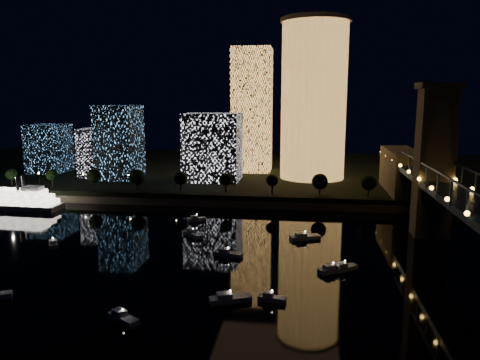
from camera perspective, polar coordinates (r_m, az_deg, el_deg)
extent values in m
plane|color=black|center=(118.87, -4.03, -12.41)|extent=(520.00, 520.00, 0.00)
cube|color=black|center=(271.81, 2.86, 0.99)|extent=(420.00, 160.00, 5.00)
cube|color=#6B5E4C|center=(195.80, 0.87, -2.88)|extent=(420.00, 6.00, 3.00)
cylinder|color=#FCAC50|center=(237.22, 8.96, 9.36)|extent=(32.00, 32.00, 75.85)
cylinder|color=#6B5E4C|center=(239.98, 9.23, 18.69)|extent=(34.00, 34.00, 2.00)
cube|color=#FCAC50|center=(257.66, 1.48, 8.48)|extent=(20.88, 20.88, 66.43)
cube|color=white|center=(229.47, -3.35, 4.04)|extent=(26.56, 22.47, 32.69)
cube|color=#57A3EC|center=(243.37, -14.46, 4.53)|extent=(18.21, 23.67, 36.42)
cube|color=white|center=(251.97, -15.80, 3.29)|extent=(24.54, 22.31, 24.54)
cube|color=#57A3EC|center=(275.89, -22.26, 3.60)|extent=(18.38, 20.22, 25.74)
cube|color=#6B5E4C|center=(164.33, 22.57, 1.82)|extent=(11.00, 9.00, 48.00)
cube|color=#6B5E4C|center=(162.96, 23.17, 10.54)|extent=(13.00, 11.00, 2.00)
cube|color=navy|center=(115.44, 26.38, -1.18)|extent=(0.50, 150.00, 0.50)
cube|color=#6B5E4C|center=(214.33, 19.01, 0.42)|extent=(12.00, 40.00, 23.00)
cube|color=navy|center=(127.29, 24.57, -1.68)|extent=(0.50, 0.50, 7.00)
cube|color=navy|center=(150.04, 21.99, 0.17)|extent=(0.50, 0.50, 7.00)
cube|color=navy|center=(173.12, 20.09, 1.52)|extent=(0.50, 0.50, 7.00)
sphere|color=#FFAE38|center=(116.32, 25.95, -3.69)|extent=(1.20, 1.20, 1.20)
sphere|color=#FFAE38|center=(158.81, 21.00, 0.12)|extent=(1.20, 1.20, 1.20)
sphere|color=#FFAE38|center=(202.39, 18.16, 2.31)|extent=(1.20, 1.20, 1.20)
cube|color=silver|center=(215.62, -26.19, -2.84)|extent=(43.66, 11.84, 2.16)
cube|color=white|center=(215.20, -26.23, -2.30)|extent=(40.02, 10.78, 1.98)
cube|color=white|center=(214.82, -26.27, -1.78)|extent=(36.38, 9.72, 1.98)
cube|color=white|center=(214.46, -26.31, -1.26)|extent=(30.93, 8.57, 1.98)
cube|color=silver|center=(207.91, -23.96, -0.93)|extent=(7.44, 5.72, 1.62)
cylinder|color=black|center=(209.22, -25.50, -0.43)|extent=(1.26, 1.26, 5.41)
cylinder|color=black|center=(212.10, -24.93, -0.26)|extent=(1.26, 1.26, 5.41)
cube|color=silver|center=(108.61, -1.18, -14.30)|extent=(9.77, 6.32, 1.20)
cube|color=silver|center=(107.87, -1.92, -13.84)|extent=(3.95, 3.49, 1.00)
sphere|color=white|center=(107.80, -1.18, -13.33)|extent=(0.36, 0.36, 0.36)
cube|color=silver|center=(175.00, -5.28, -4.80)|extent=(6.80, 5.45, 1.20)
cube|color=silver|center=(174.39, -5.60, -4.49)|extent=(2.92, 2.74, 1.00)
sphere|color=white|center=(174.50, -5.30, -4.17)|extent=(0.36, 0.36, 0.36)
cube|color=silver|center=(108.82, 3.92, -14.27)|extent=(6.51, 2.99, 1.20)
cube|color=silver|center=(108.57, 3.43, -13.69)|extent=(2.43, 1.96, 1.00)
sphere|color=white|center=(108.01, 3.94, -13.31)|extent=(0.36, 0.36, 0.36)
cube|color=silver|center=(127.54, 11.28, -10.70)|extent=(8.32, 6.41, 1.20)
cube|color=silver|center=(126.51, 10.84, -10.33)|extent=(3.53, 3.28, 1.00)
sphere|color=white|center=(126.85, 11.31, -9.86)|extent=(0.36, 0.36, 0.36)
cube|color=silver|center=(136.99, -1.43, -9.02)|extent=(8.60, 4.37, 1.20)
cube|color=silver|center=(137.07, -1.91, -8.53)|extent=(3.28, 2.72, 1.00)
sphere|color=white|center=(136.35, -1.43, -8.23)|extent=(0.36, 0.36, 0.36)
cube|color=silver|center=(129.48, 12.64, -10.43)|extent=(7.51, 6.52, 1.20)
cube|color=silver|center=(128.38, 12.27, -10.07)|extent=(3.31, 3.18, 1.00)
sphere|color=white|center=(128.80, 12.67, -9.60)|extent=(0.36, 0.36, 0.36)
cube|color=silver|center=(156.89, -21.81, -7.26)|extent=(5.77, 7.23, 1.20)
cube|color=silver|center=(155.55, -21.81, -6.99)|extent=(2.91, 3.10, 1.00)
sphere|color=white|center=(156.33, -21.86, -6.56)|extent=(0.36, 0.36, 0.36)
cube|color=silver|center=(156.38, -5.72, -6.63)|extent=(7.66, 7.48, 1.20)
cube|color=silver|center=(157.06, -5.97, -6.14)|extent=(3.51, 3.49, 1.00)
sphere|color=white|center=(155.82, -5.74, -5.92)|extent=(0.36, 0.36, 0.36)
cube|color=silver|center=(154.06, 7.94, -6.93)|extent=(10.22, 6.48, 1.20)
cube|color=silver|center=(153.22, 7.43, -6.59)|extent=(4.11, 3.61, 1.00)
sphere|color=white|center=(153.49, 7.96, -6.22)|extent=(0.36, 0.36, 0.36)
cube|color=silver|center=(102.89, -14.06, -16.07)|extent=(7.96, 6.20, 1.20)
cube|color=silver|center=(103.28, -14.49, -15.31)|extent=(3.39, 3.16, 1.00)
sphere|color=white|center=(102.04, -14.11, -15.06)|extent=(0.36, 0.36, 0.36)
cylinder|color=black|center=(239.47, -26.06, -0.18)|extent=(0.70, 0.70, 4.00)
sphere|color=black|center=(238.93, -26.12, 0.64)|extent=(5.32, 5.32, 5.32)
cylinder|color=black|center=(228.97, -21.89, -0.31)|extent=(0.70, 0.70, 4.00)
sphere|color=black|center=(228.41, -21.95, 0.55)|extent=(5.15, 5.15, 5.15)
cylinder|color=black|center=(219.79, -17.35, -0.45)|extent=(0.70, 0.70, 4.00)
sphere|color=black|center=(219.20, -17.40, 0.45)|extent=(6.28, 6.28, 6.28)
cylinder|color=black|center=(212.11, -12.45, -0.59)|extent=(0.70, 0.70, 4.00)
sphere|color=black|center=(211.50, -12.49, 0.34)|extent=(6.93, 6.93, 6.93)
cylinder|color=black|center=(206.08, -7.23, -0.74)|extent=(0.70, 0.70, 4.00)
sphere|color=black|center=(205.46, -7.25, 0.22)|extent=(5.78, 5.78, 5.78)
cylinder|color=black|center=(201.87, -1.74, -0.89)|extent=(0.70, 0.70, 4.00)
sphere|color=black|center=(201.23, -1.74, 0.09)|extent=(5.37, 5.37, 5.37)
cylinder|color=black|center=(199.58, 3.94, -1.04)|extent=(0.70, 0.70, 4.00)
sphere|color=black|center=(198.94, 3.95, -0.05)|extent=(5.17, 5.17, 5.17)
cylinder|color=black|center=(199.28, 9.68, -1.18)|extent=(0.70, 0.70, 4.00)
sphere|color=black|center=(198.64, 9.71, -0.19)|extent=(6.74, 6.74, 6.74)
cylinder|color=black|center=(200.98, 15.39, -1.30)|extent=(0.70, 0.70, 4.00)
sphere|color=black|center=(200.34, 15.44, -0.32)|extent=(6.47, 6.47, 6.47)
cylinder|color=black|center=(239.02, -23.28, 0.13)|extent=(0.24, 0.24, 5.00)
sphere|color=#FFCC7F|center=(238.59, -23.33, 0.79)|extent=(0.70, 0.70, 0.70)
cylinder|color=black|center=(228.48, -18.54, 0.00)|extent=(0.24, 0.24, 5.00)
sphere|color=#FFCC7F|center=(228.03, -18.58, 0.69)|extent=(0.70, 0.70, 0.70)
cylinder|color=black|center=(219.64, -13.39, -0.13)|extent=(0.24, 0.24, 5.00)
sphere|color=#FFCC7F|center=(219.18, -13.42, 0.59)|extent=(0.70, 0.70, 0.70)
cylinder|color=black|center=(212.73, -7.86, -0.28)|extent=(0.24, 0.24, 5.00)
sphere|color=#FFCC7F|center=(212.24, -7.87, 0.46)|extent=(0.70, 0.70, 0.70)
cylinder|color=black|center=(207.92, -2.01, -0.43)|extent=(0.24, 0.24, 5.00)
sphere|color=#FFCC7F|center=(207.42, -2.01, 0.33)|extent=(0.70, 0.70, 0.70)
cylinder|color=black|center=(205.37, 4.05, -0.58)|extent=(0.24, 0.24, 5.00)
sphere|color=#FFCC7F|center=(204.87, 4.06, 0.19)|extent=(0.70, 0.70, 0.70)
cylinder|color=black|center=(205.15, 10.20, -0.73)|extent=(0.24, 0.24, 5.00)
sphere|color=#FFCC7F|center=(204.65, 10.22, 0.04)|extent=(0.70, 0.70, 0.70)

